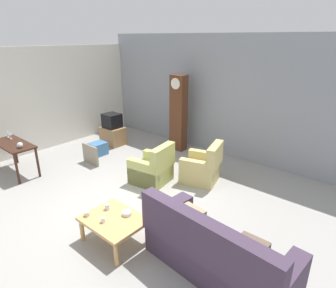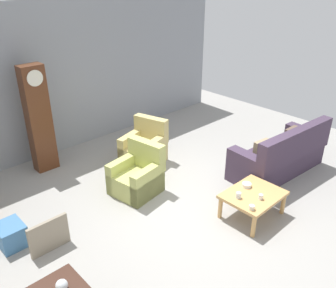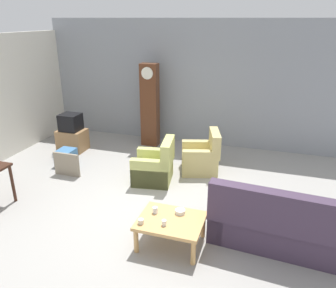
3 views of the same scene
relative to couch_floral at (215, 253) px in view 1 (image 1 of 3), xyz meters
The scene contains 20 objects.
ground_plane 2.25m from the couch_floral, behind, with size 10.40×10.40×0.00m, color #999691.
garage_door_wall 4.71m from the couch_floral, 118.78° to the left, with size 8.40×0.16×3.20m, color gray.
pegboard_wall_left 6.52m from the couch_floral, behind, with size 0.12×6.40×2.88m, color silver.
couch_floral is the anchor object (origin of this frame).
armchair_olive_near 2.87m from the couch_floral, 150.56° to the left, with size 0.90×0.87×0.92m.
armchair_olive_far 2.76m from the couch_floral, 127.55° to the left, with size 0.97×0.95×0.92m.
coffee_table_wood 1.64m from the couch_floral, 164.03° to the right, with size 0.96×0.76×0.43m.
console_table_dark 5.34m from the couch_floral, behind, with size 1.30×0.56×0.76m.
grandfather_clock 4.80m from the couch_floral, 134.64° to the left, with size 0.44×0.30×2.15m.
tv_stand_cabinet 5.64m from the couch_floral, 154.81° to the left, with size 0.68×0.52×0.54m, color #997047.
tv_crt 5.65m from the couch_floral, 154.81° to the left, with size 0.48×0.44×0.42m, color black.
framed_picture_leaning 4.53m from the couch_floral, 166.23° to the left, with size 0.60×0.05×0.51m, color gray.
storage_box_blue 5.02m from the couch_floral, 161.66° to the left, with size 0.37×0.44×0.35m, color teal.
glass_dome_cloche 4.93m from the couch_floral, behind, with size 0.13×0.13×0.13m, color silver.
cup_white_porcelain 1.75m from the couch_floral, 159.27° to the right, with size 0.07×0.07×0.08m, color white.
cup_blue_rimmed 1.90m from the couch_floral, 169.19° to the right, with size 0.08×0.08×0.10m, color silver.
cup_cream_tall 2.08m from the couch_floral, 160.91° to the right, with size 0.09×0.09×0.07m, color beige.
bowl_white_stacked 1.52m from the couch_floral, behind, with size 0.15×0.15×0.06m, color white.
wine_glass_tall 5.84m from the couch_floral, behind, with size 0.06×0.06×0.22m.
wine_glass_mid 5.68m from the couch_floral, behind, with size 0.06×0.06×0.20m.
Camera 1 is at (3.70, -3.14, 3.11)m, focal length 30.42 mm.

